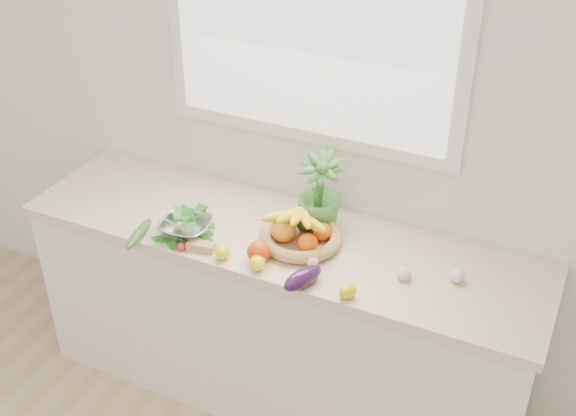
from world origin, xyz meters
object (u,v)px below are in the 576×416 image
at_px(eggplant, 303,278).
at_px(colander_with_spinach, 185,223).
at_px(apple, 282,225).
at_px(cucumber, 139,234).
at_px(potted_herb, 319,192).
at_px(fruit_basket, 300,232).

xyz_separation_m(eggplant, colander_with_spinach, (-0.58, 0.10, 0.02)).
relative_size(apple, colander_with_spinach, 0.38).
bearing_deg(cucumber, apple, 28.66).
distance_m(potted_herb, colander_with_spinach, 0.56).
bearing_deg(colander_with_spinach, fruit_basket, 18.79).
relative_size(fruit_basket, colander_with_spinach, 1.78).
relative_size(apple, potted_herb, 0.26).
xyz_separation_m(fruit_basket, colander_with_spinach, (-0.45, -0.15, 0.01)).
bearing_deg(eggplant, fruit_basket, 117.04).
height_order(apple, potted_herb, potted_herb).
xyz_separation_m(cucumber, fruit_basket, (0.61, 0.26, 0.03)).
distance_m(eggplant, colander_with_spinach, 0.59).
distance_m(cucumber, fruit_basket, 0.66).
xyz_separation_m(eggplant, potted_herb, (-0.11, 0.40, 0.13)).
bearing_deg(fruit_basket, potted_herb, 83.39).
bearing_deg(apple, potted_herb, 47.15).
distance_m(apple, cucumber, 0.59).
height_order(apple, fruit_basket, fruit_basket).
bearing_deg(colander_with_spinach, potted_herb, 32.63).
bearing_deg(colander_with_spinach, eggplant, -9.73).
xyz_separation_m(apple, fruit_basket, (0.09, -0.03, 0.01)).
relative_size(apple, cucumber, 0.38).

